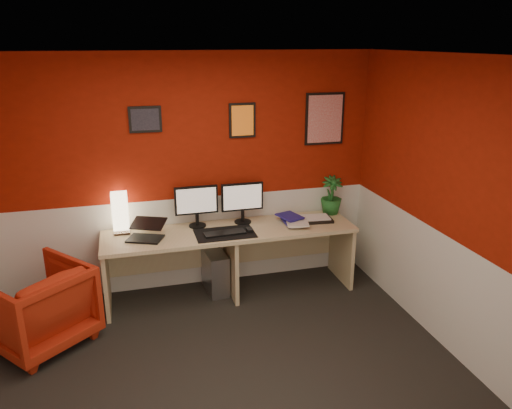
{
  "coord_description": "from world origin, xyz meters",
  "views": [
    {
      "loc": [
        -0.62,
        -3.28,
        2.61
      ],
      "look_at": [
        0.6,
        1.21,
        1.05
      ],
      "focal_mm": 34.85,
      "sensor_mm": 36.0,
      "label": 1
    }
  ],
  "objects_px": {
    "zen_tray": "(315,219)",
    "potted_plant": "(331,195)",
    "monitor_left": "(196,200)",
    "shoji_lamp": "(120,214)",
    "laptop": "(144,229)",
    "armchair": "(37,306)",
    "desk": "(231,262)",
    "monitor_right": "(243,197)",
    "pc_tower": "(215,271)"
  },
  "relations": [
    {
      "from": "shoji_lamp",
      "to": "laptop",
      "type": "xyz_separation_m",
      "value": [
        0.22,
        -0.25,
        -0.09
      ]
    },
    {
      "from": "zen_tray",
      "to": "potted_plant",
      "type": "bearing_deg",
      "value": 34.69
    },
    {
      "from": "shoji_lamp",
      "to": "pc_tower",
      "type": "distance_m",
      "value": 1.17
    },
    {
      "from": "desk",
      "to": "zen_tray",
      "type": "height_order",
      "value": "zen_tray"
    },
    {
      "from": "monitor_right",
      "to": "potted_plant",
      "type": "xyz_separation_m",
      "value": [
        1.03,
        0.03,
        -0.08
      ]
    },
    {
      "from": "laptop",
      "to": "pc_tower",
      "type": "relative_size",
      "value": 0.73
    },
    {
      "from": "monitor_right",
      "to": "pc_tower",
      "type": "relative_size",
      "value": 1.29
    },
    {
      "from": "desk",
      "to": "pc_tower",
      "type": "xyz_separation_m",
      "value": [
        -0.15,
        0.11,
        -0.14
      ]
    },
    {
      "from": "monitor_left",
      "to": "potted_plant",
      "type": "distance_m",
      "value": 1.52
    },
    {
      "from": "monitor_right",
      "to": "armchair",
      "type": "xyz_separation_m",
      "value": [
        -2.02,
        -0.63,
        -0.65
      ]
    },
    {
      "from": "desk",
      "to": "armchair",
      "type": "relative_size",
      "value": 3.22
    },
    {
      "from": "desk",
      "to": "potted_plant",
      "type": "relative_size",
      "value": 6.13
    },
    {
      "from": "laptop",
      "to": "zen_tray",
      "type": "distance_m",
      "value": 1.82
    },
    {
      "from": "shoji_lamp",
      "to": "armchair",
      "type": "bearing_deg",
      "value": -138.87
    },
    {
      "from": "monitor_left",
      "to": "armchair",
      "type": "xyz_separation_m",
      "value": [
        -1.53,
        -0.64,
        -0.65
      ]
    },
    {
      "from": "potted_plant",
      "to": "monitor_right",
      "type": "bearing_deg",
      "value": -178.3
    },
    {
      "from": "shoji_lamp",
      "to": "armchair",
      "type": "distance_m",
      "value": 1.16
    },
    {
      "from": "laptop",
      "to": "pc_tower",
      "type": "height_order",
      "value": "laptop"
    },
    {
      "from": "zen_tray",
      "to": "monitor_right",
      "type": "bearing_deg",
      "value": 169.15
    },
    {
      "from": "pc_tower",
      "to": "desk",
      "type": "bearing_deg",
      "value": -39.73
    },
    {
      "from": "monitor_left",
      "to": "potted_plant",
      "type": "height_order",
      "value": "monitor_left"
    },
    {
      "from": "desk",
      "to": "zen_tray",
      "type": "xyz_separation_m",
      "value": [
        0.95,
        0.03,
        0.38
      ]
    },
    {
      "from": "zen_tray",
      "to": "potted_plant",
      "type": "height_order",
      "value": "potted_plant"
    },
    {
      "from": "shoji_lamp",
      "to": "pc_tower",
      "type": "relative_size",
      "value": 0.89
    },
    {
      "from": "desk",
      "to": "monitor_right",
      "type": "bearing_deg",
      "value": 44.82
    },
    {
      "from": "monitor_left",
      "to": "armchair",
      "type": "height_order",
      "value": "monitor_left"
    },
    {
      "from": "shoji_lamp",
      "to": "monitor_left",
      "type": "distance_m",
      "value": 0.78
    },
    {
      "from": "shoji_lamp",
      "to": "monitor_right",
      "type": "xyz_separation_m",
      "value": [
        1.26,
        -0.03,
        0.09
      ]
    },
    {
      "from": "desk",
      "to": "potted_plant",
      "type": "distance_m",
      "value": 1.35
    },
    {
      "from": "armchair",
      "to": "monitor_left",
      "type": "bearing_deg",
      "value": 163.12
    },
    {
      "from": "shoji_lamp",
      "to": "armchair",
      "type": "xyz_separation_m",
      "value": [
        -0.76,
        -0.67,
        -0.56
      ]
    },
    {
      "from": "shoji_lamp",
      "to": "monitor_left",
      "type": "relative_size",
      "value": 0.69
    },
    {
      "from": "desk",
      "to": "monitor_left",
      "type": "relative_size",
      "value": 4.48
    },
    {
      "from": "armchair",
      "to": "potted_plant",
      "type": "bearing_deg",
      "value": 152.6
    },
    {
      "from": "laptop",
      "to": "zen_tray",
      "type": "xyz_separation_m",
      "value": [
        1.81,
        0.07,
        -0.09
      ]
    },
    {
      "from": "desk",
      "to": "shoji_lamp",
      "type": "relative_size",
      "value": 6.5
    },
    {
      "from": "shoji_lamp",
      "to": "monitor_right",
      "type": "distance_m",
      "value": 1.26
    },
    {
      "from": "potted_plant",
      "to": "monitor_left",
      "type": "bearing_deg",
      "value": -179.28
    },
    {
      "from": "monitor_right",
      "to": "laptop",
      "type": "bearing_deg",
      "value": -168.3
    },
    {
      "from": "pc_tower",
      "to": "armchair",
      "type": "relative_size",
      "value": 0.56
    },
    {
      "from": "shoji_lamp",
      "to": "laptop",
      "type": "bearing_deg",
      "value": -49.14
    },
    {
      "from": "pc_tower",
      "to": "potted_plant",
      "type": "bearing_deg",
      "value": -0.72
    },
    {
      "from": "monitor_right",
      "to": "potted_plant",
      "type": "height_order",
      "value": "monitor_right"
    },
    {
      "from": "zen_tray",
      "to": "pc_tower",
      "type": "height_order",
      "value": "zen_tray"
    },
    {
      "from": "laptop",
      "to": "zen_tray",
      "type": "bearing_deg",
      "value": 26.13
    },
    {
      "from": "desk",
      "to": "monitor_right",
      "type": "relative_size",
      "value": 4.48
    },
    {
      "from": "potted_plant",
      "to": "armchair",
      "type": "distance_m",
      "value": 3.17
    },
    {
      "from": "monitor_left",
      "to": "shoji_lamp",
      "type": "bearing_deg",
      "value": 178.25
    },
    {
      "from": "zen_tray",
      "to": "armchair",
      "type": "bearing_deg",
      "value": -170.19
    },
    {
      "from": "zen_tray",
      "to": "potted_plant",
      "type": "relative_size",
      "value": 0.82
    }
  ]
}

